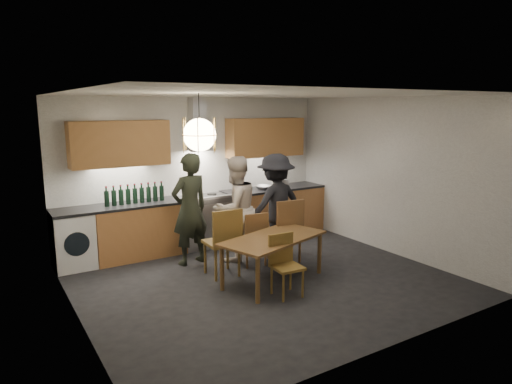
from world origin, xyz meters
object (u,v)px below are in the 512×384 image
person_left (190,209)px  mixing_bowl (263,187)px  wine_bottles (135,194)px  stock_pot (283,183)px  person_mid (235,209)px  chair_front (284,260)px  chair_back_left (224,238)px  person_right (276,204)px  dining_table (273,242)px

person_left → mixing_bowl: (1.82, 0.73, 0.06)m
person_left → wine_bottles: size_ratio=1.79×
mixing_bowl → stock_pot: (0.47, 0.00, 0.04)m
person_mid → chair_front: bearing=74.7°
chair_back_left → stock_pot: stock_pot is taller
person_mid → stock_pot: bearing=-159.7°
person_mid → person_right: person_right is taller
chair_back_left → mixing_bowl: bearing=-135.3°
dining_table → person_left: size_ratio=0.97×
person_mid → wine_bottles: bearing=-46.7°
stock_pot → person_mid: bearing=-149.5°
chair_back_left → wine_bottles: size_ratio=1.04×
stock_pot → wine_bottles: 2.91m
wine_bottles → mixing_bowl: bearing=-0.7°
person_left → mixing_bowl: bearing=-168.9°
person_left → mixing_bowl: size_ratio=6.08×
chair_back_left → chair_front: chair_back_left is taller
dining_table → wine_bottles: bearing=104.7°
person_right → wine_bottles: size_ratio=1.72×
dining_table → mixing_bowl: 2.37m
person_mid → chair_back_left: bearing=38.8°
chair_front → mixing_bowl: (1.27, 2.48, 0.47)m
chair_back_left → stock_pot: bearing=-142.2°
chair_front → dining_table: bearing=78.1°
chair_front → wine_bottles: (-1.17, 2.51, 0.60)m
mixing_bowl → chair_back_left: bearing=-137.1°
chair_front → person_right: person_right is taller
chair_back_left → wine_bottles: wine_bottles is taller
dining_table → wine_bottles: 2.49m
person_left → person_right: 1.46m
chair_back_left → person_left: (-0.18, 0.80, 0.29)m
person_mid → person_right: (0.75, -0.04, 0.00)m
stock_pot → wine_bottles: size_ratio=0.21×
chair_front → stock_pot: 3.07m
dining_table → chair_front: size_ratio=2.10×
dining_table → chair_back_left: bearing=116.8°
person_right → stock_pot: bearing=-136.5°
chair_back_left → stock_pot: (2.11, 1.53, 0.39)m
person_right → wine_bottles: person_right is taller
chair_front → wine_bottles: 2.83m
chair_front → person_right: (0.89, 1.51, 0.38)m
chair_front → mixing_bowl: bearing=66.4°
stock_pot → wine_bottles: (-2.91, 0.03, 0.09)m
person_left → stock_pot: bearing=-173.0°
dining_table → person_left: (-0.67, 1.31, 0.30)m
dining_table → chair_back_left: 0.72m
mixing_bowl → stock_pot: stock_pot is taller
wine_bottles → person_left: bearing=-51.0°
chair_front → stock_pot: bearing=58.6°
chair_back_left → person_mid: (0.51, 0.59, 0.26)m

